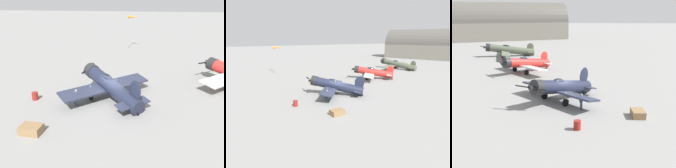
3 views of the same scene
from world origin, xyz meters
The scene contains 9 objects.
ground_plane centered at (0.00, 0.00, 0.00)m, with size 400.00×400.00×0.00m, color gray.
airplane_foreground centered at (0.31, 0.36, 1.54)m, with size 8.83×8.67×3.28m.
airplane_mid_apron centered at (6.99, -13.29, 1.51)m, with size 8.95×8.91×3.09m.
airplane_far_line centered at (13.84, -28.97, 1.39)m, with size 11.74×13.38×3.08m.
ground_crew_mechanic centered at (-1.90, 3.03, 1.01)m, with size 0.39×0.60×1.67m.
equipment_crate centered at (-7.17, 4.62, 0.33)m, with size 1.18×1.67×0.67m.
fuel_drum centered at (-1.55, 7.70, 0.40)m, with size 0.64×0.64×0.80m.
windsock_mast centered at (26.20, 1.97, 6.17)m, with size 1.41×2.14×6.73m.
distant_hangar centered at (24.05, -64.71, 4.94)m, with size 43.50×27.65×13.29m.
Camera 2 is at (-26.14, 16.46, 8.98)m, focal length 32.19 mm.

